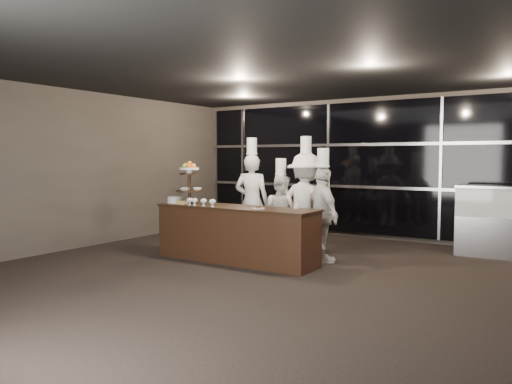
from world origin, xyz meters
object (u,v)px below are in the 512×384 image
Objects in this scene: chef_d at (323,214)px; display_case at (505,218)px; display_stand at (189,180)px; chef_c at (306,204)px; layer_cake at (175,200)px; chef_a at (252,201)px; buffet_counter at (236,234)px; chef_b at (281,213)px.

display_case is at bearing 40.77° from chef_d.
display_stand is 0.35× the size of chef_c.
chef_c is at bearing 32.21° from layer_cake.
chef_c is at bearing 8.69° from chef_a.
display_stand is 2.48× the size of layer_cake.
layer_cake is at bearing -162.74° from chef_d.
display_case is (4.68, 2.85, -0.65)m from display_stand.
buffet_counter is 1.16m from chef_b.
chef_b is 1.08m from chef_d.
chef_d is (2.22, 0.73, -0.53)m from display_stand.
chef_d reaches higher than display_case.
display_stand is 1.28m from chef_a.
chef_c is 0.72m from chef_d.
display_stand is 0.36× the size of chef_a.
chef_b is (0.58, 0.07, -0.19)m from chef_a.
layer_cake is (-1.30, -0.05, 0.51)m from buffet_counter.
display_case is at bearing 31.35° from display_stand.
buffet_counter is 1.51× the size of chef_d.
buffet_counter is 1.47m from chef_d.
chef_c reaches higher than chef_a.
layer_cake is 0.19× the size of display_case.
display_case is 3.88m from chef_b.
display_stand is at bearing -121.51° from chef_a.
display_stand is 2.40m from chef_d.
display_case is 0.82× the size of chef_d.
display_case is at bearing 24.21° from chef_a.
display_case is (4.98, 2.90, -0.29)m from layer_cake.
chef_b is (0.21, 1.11, 0.26)m from buffet_counter.
display_stand is 5.52m from display_case.
display_case is at bearing 28.91° from chef_c.
chef_c is (0.67, 1.19, 0.44)m from buffet_counter.
chef_a is (-4.05, -1.82, 0.23)m from display_case.
display_stand reaches higher than buffet_counter.
display_case is at bearing 37.77° from buffet_counter.
display_stand is at bearing -144.55° from chef_c.
chef_b reaches higher than display_stand.
chef_c is at bearing 60.56° from buffet_counter.
display_stand is 0.43× the size of chef_b.
chef_b reaches higher than buffet_counter.
chef_a is at bearing -155.79° from display_case.
buffet_counter is 3.81× the size of display_stand.
layer_cake is 2.64m from chef_d.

